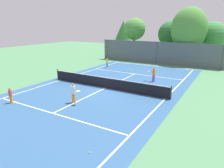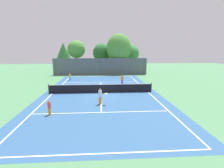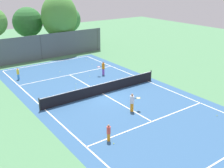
% 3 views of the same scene
% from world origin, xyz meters
% --- Properties ---
extents(ground_plane, '(80.00, 80.00, 0.00)m').
position_xyz_m(ground_plane, '(0.00, 0.00, 0.00)').
color(ground_plane, '#4C8456').
extents(court_surface, '(13.00, 25.00, 0.01)m').
position_xyz_m(court_surface, '(0.00, 0.00, 0.00)').
color(court_surface, '#2D5684').
rests_on(court_surface, ground_plane).
extents(tennis_net, '(11.90, 0.10, 1.10)m').
position_xyz_m(tennis_net, '(0.00, 0.00, 0.51)').
color(tennis_net, '#333833').
rests_on(tennis_net, ground_plane).
extents(perimeter_fence, '(18.00, 0.12, 3.20)m').
position_xyz_m(perimeter_fence, '(0.00, 14.00, 1.60)').
color(perimeter_fence, '#515B60').
rests_on(perimeter_fence, ground_plane).
extents(tree_1, '(4.03, 4.03, 6.02)m').
position_xyz_m(tree_1, '(6.59, 19.37, 3.99)').
color(tree_1, brown).
rests_on(tree_1, ground_plane).
extents(tree_2, '(4.94, 4.41, 7.97)m').
position_xyz_m(tree_2, '(3.76, 16.03, 4.99)').
color(tree_2, brown).
rests_on(tree_2, ground_plane).
extents(tree_3, '(4.12, 4.12, 6.16)m').
position_xyz_m(tree_3, '(0.43, 19.30, 4.09)').
color(tree_3, brown).
rests_on(tree_3, ground_plane).
extents(player_0, '(0.26, 0.26, 1.21)m').
position_xyz_m(player_0, '(-4.91, 8.20, 0.62)').
color(player_0, '#388CD8').
rests_on(player_0, ground_plane).
extents(player_1, '(0.25, 0.25, 1.17)m').
position_xyz_m(player_1, '(-3.98, -6.64, 0.60)').
color(player_1, orange).
rests_on(player_1, ground_plane).
extents(player_2, '(0.90, 0.45, 1.47)m').
position_xyz_m(player_2, '(-0.07, -4.24, 0.76)').
color(player_2, orange).
rests_on(player_2, ground_plane).
extents(player_3, '(0.88, 0.34, 1.44)m').
position_xyz_m(player_3, '(2.98, 4.32, 0.75)').
color(player_3, purple).
rests_on(player_3, ground_plane).
extents(ball_crate, '(0.46, 0.33, 0.43)m').
position_xyz_m(ball_crate, '(0.51, 1.08, 0.18)').
color(ball_crate, red).
rests_on(ball_crate, ground_plane).
extents(tennis_ball_0, '(0.07, 0.07, 0.07)m').
position_xyz_m(tennis_ball_0, '(4.28, -0.20, 0.03)').
color(tennis_ball_0, '#CCE533').
rests_on(tennis_ball_0, ground_plane).
extents(tennis_ball_1, '(0.07, 0.07, 0.07)m').
position_xyz_m(tennis_ball_1, '(-0.77, 3.54, 0.03)').
color(tennis_ball_1, '#CCE533').
rests_on(tennis_ball_1, ground_plane).
extents(tennis_ball_2, '(0.07, 0.07, 0.07)m').
position_xyz_m(tennis_ball_2, '(-1.38, 2.53, 0.03)').
color(tennis_ball_2, '#CCE533').
rests_on(tennis_ball_2, ground_plane).
extents(tennis_ball_3, '(0.07, 0.07, 0.07)m').
position_xyz_m(tennis_ball_3, '(0.14, 5.87, 0.03)').
color(tennis_ball_3, '#CCE533').
rests_on(tennis_ball_3, ground_plane).
extents(tennis_ball_4, '(0.07, 0.07, 0.07)m').
position_xyz_m(tennis_ball_4, '(4.52, 10.53, 0.03)').
color(tennis_ball_4, '#CCE533').
rests_on(tennis_ball_4, ground_plane).
extents(tennis_ball_5, '(0.07, 0.07, 0.07)m').
position_xyz_m(tennis_ball_5, '(4.60, -8.62, 0.03)').
color(tennis_ball_5, '#CCE533').
rests_on(tennis_ball_5, ground_plane).
extents(tennis_ball_6, '(0.07, 0.07, 0.07)m').
position_xyz_m(tennis_ball_6, '(1.51, 4.72, 0.03)').
color(tennis_ball_6, '#CCE533').
rests_on(tennis_ball_6, ground_plane).
extents(tennis_ball_7, '(0.07, 0.07, 0.07)m').
position_xyz_m(tennis_ball_7, '(4.07, 8.39, 0.03)').
color(tennis_ball_7, '#CCE533').
rests_on(tennis_ball_7, ground_plane).
extents(tennis_ball_8, '(0.07, 0.07, 0.07)m').
position_xyz_m(tennis_ball_8, '(-3.93, -7.13, 0.03)').
color(tennis_ball_8, '#CCE533').
rests_on(tennis_ball_8, ground_plane).
extents(tennis_ball_9, '(0.07, 0.07, 0.07)m').
position_xyz_m(tennis_ball_9, '(-0.36, 7.97, 0.03)').
color(tennis_ball_9, '#CCE533').
rests_on(tennis_ball_9, ground_plane).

